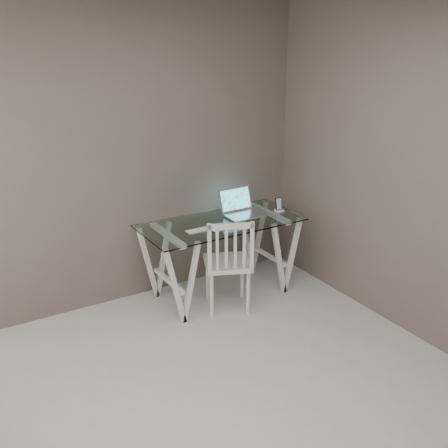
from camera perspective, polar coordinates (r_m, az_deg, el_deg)
name	(u,v)px	position (r m, az deg, el deg)	size (l,w,h in m)	color
room	(227,186)	(2.89, 0.26, 3.84)	(4.50, 4.52, 2.71)	#BCB9B4
desk	(221,258)	(5.32, -0.29, -3.44)	(1.50, 0.70, 0.75)	silver
chair	(229,261)	(4.99, 0.48, -3.75)	(0.54, 0.54, 0.89)	white
laptop	(241,209)	(5.36, 1.69, 1.58)	(0.35, 0.32, 0.24)	silver
keyboard	(199,230)	(4.97, -2.56, -0.65)	(0.25, 0.11, 0.01)	silver
mouse	(218,230)	(4.94, -0.58, -0.58)	(0.11, 0.07, 0.04)	silver
phone_dock	(279,208)	(5.47, 5.59, 1.66)	(0.07, 0.07, 0.14)	white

